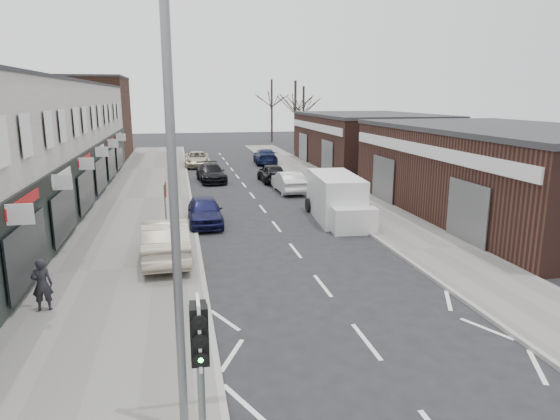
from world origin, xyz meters
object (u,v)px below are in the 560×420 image
white_van (337,199)px  parked_car_right_c (265,156)px  parked_car_left_b (211,173)px  pedestrian (42,285)px  warning_sign (166,194)px  parked_car_right_b (272,173)px  sedan_on_pavement (165,239)px  parked_car_left_a (205,211)px  parked_car_right_a (288,182)px  traffic_light (200,348)px  street_lamp (184,195)px  parked_car_left_c (197,159)px

white_van → parked_car_right_c: (0.19, 22.24, -0.38)m
parked_car_left_b → pedestrian: bearing=-110.7°
warning_sign → pedestrian: 7.48m
pedestrian → parked_car_right_b: (10.82, 21.35, -0.21)m
sedan_on_pavement → parked_car_left_a: size_ratio=1.18×
parked_car_right_b → parked_car_right_c: (1.30, 10.16, 0.01)m
white_van → parked_car_left_b: white_van is taller
parked_car_right_c → parked_car_right_a: bearing=90.1°
traffic_light → parked_car_left_a: (1.00, 17.12, -1.72)m
traffic_light → warning_sign: size_ratio=1.15×
street_lamp → parked_car_left_a: street_lamp is taller
warning_sign → parked_car_left_a: (1.76, 3.11, -1.50)m
parked_car_left_a → parked_car_left_c: 21.30m
pedestrian → parked_car_left_c: bearing=-104.8°
white_van → street_lamp: bearing=-112.1°
parked_car_left_c → sedan_on_pavement: bearing=-93.7°
parked_car_left_c → parked_car_right_c: (6.37, 0.60, 0.03)m
street_lamp → parked_car_left_c: bearing=87.5°
white_van → parked_car_right_b: white_van is taller
sedan_on_pavement → white_van: bearing=-150.7°
warning_sign → parked_car_right_b: 16.64m
parked_car_left_b → warning_sign: bearing=-105.3°
parked_car_left_c → street_lamp: bearing=-91.3°
sedan_on_pavement → parked_car_left_a: 5.85m
parked_car_left_b → parked_car_left_a: bearing=-100.1°
sedan_on_pavement → parked_car_right_a: sedan_on_pavement is taller
street_lamp → parked_car_right_b: 28.73m
traffic_light → white_van: size_ratio=0.51×
parked_car_right_a → parked_car_right_c: size_ratio=0.86×
parked_car_left_a → traffic_light: bearing=-93.3°
street_lamp → parked_car_left_a: size_ratio=1.95×
street_lamp → parked_car_left_b: size_ratio=1.75×
sedan_on_pavement → pedestrian: sedan_on_pavement is taller
street_lamp → parked_car_right_b: (6.73, 27.65, -3.92)m
parked_car_right_b → pedestrian: bearing=61.5°
parked_car_left_a → parked_car_right_a: parked_car_left_a is taller
pedestrian → white_van: bearing=-146.4°
parked_car_left_b → sedan_on_pavement: bearing=-104.0°
pedestrian → street_lamp: bearing=118.7°
traffic_light → pedestrian: traffic_light is taller
traffic_light → parked_car_left_c: 38.49m
sedan_on_pavement → pedestrian: size_ratio=3.05×
pedestrian → parked_car_right_c: pedestrian is taller
pedestrian → parked_car_right_c: size_ratio=0.32×
warning_sign → parked_car_left_c: size_ratio=0.56×
parked_car_left_a → street_lamp: bearing=-94.0°
parked_car_left_c → parked_car_right_c: parked_car_right_c is taller
traffic_light → warning_sign: 14.04m
traffic_light → parked_car_right_c: bearing=78.6°
parked_car_left_b → parked_car_right_c: parked_car_right_c is taller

